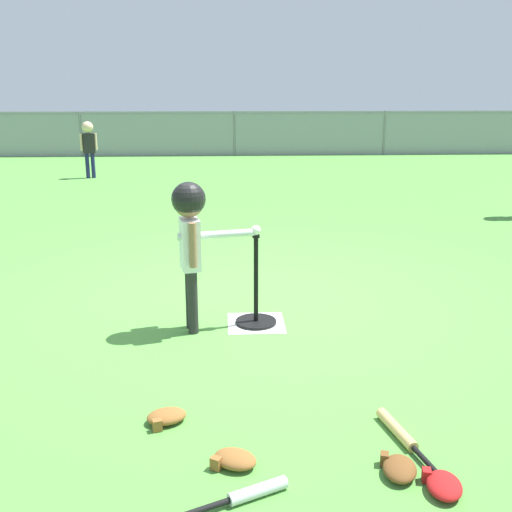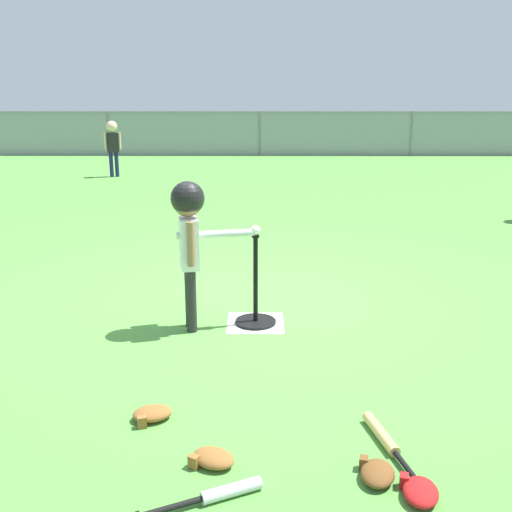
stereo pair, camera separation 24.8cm
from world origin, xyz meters
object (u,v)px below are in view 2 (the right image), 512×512
at_px(glove_tossed_aside, 421,491).
at_px(glove_outfield_drop, 378,473).
at_px(batting_tee, 256,309).
at_px(batter_child, 190,226).
at_px(spare_bat_wood, 387,441).
at_px(glove_by_plate, 213,458).
at_px(glove_near_bats, 153,414).
at_px(baseball_on_tee, 256,230).
at_px(fielder_deep_left, 113,141).
at_px(spare_bat_silver, 219,494).

height_order(glove_tossed_aside, glove_outfield_drop, same).
bearing_deg(batting_tee, batter_child, -167.83).
bearing_deg(spare_bat_wood, glove_by_plate, -169.86).
height_order(batting_tee, glove_near_bats, batting_tee).
xyz_separation_m(baseball_on_tee, fielder_deep_left, (-2.93, 7.87, -0.03)).
bearing_deg(fielder_deep_left, baseball_on_tee, -69.59).
relative_size(spare_bat_wood, glove_tossed_aside, 2.88).
xyz_separation_m(fielder_deep_left, glove_tossed_aside, (3.68, -9.95, -0.68)).
relative_size(glove_tossed_aside, glove_outfield_drop, 0.98).
height_order(batting_tee, batter_child, batter_child).
distance_m(batting_tee, fielder_deep_left, 8.42).
height_order(fielder_deep_left, spare_bat_silver, fielder_deep_left).
bearing_deg(glove_outfield_drop, glove_tossed_aside, -38.71).
xyz_separation_m(fielder_deep_left, glove_by_plate, (2.73, -9.70, -0.68)).
distance_m(batter_child, glove_by_plate, 1.91).
relative_size(baseball_on_tee, batter_child, 0.07).
xyz_separation_m(batting_tee, spare_bat_wood, (0.69, -1.67, -0.09)).
height_order(fielder_deep_left, glove_by_plate, fielder_deep_left).
distance_m(glove_by_plate, glove_near_bats, 0.56).
distance_m(spare_bat_wood, glove_near_bats, 1.28).
xyz_separation_m(spare_bat_wood, glove_tossed_aside, (0.07, -0.41, 0.01)).
xyz_separation_m(batter_child, glove_tossed_aside, (1.24, -1.97, -0.77)).
bearing_deg(glove_by_plate, fielder_deep_left, 105.72).
height_order(baseball_on_tee, glove_tossed_aside, baseball_on_tee).
height_order(spare_bat_wood, glove_tossed_aside, glove_tossed_aside).
relative_size(batter_child, spare_bat_wood, 1.59).
xyz_separation_m(baseball_on_tee, spare_bat_silver, (-0.15, -2.09, -0.72)).
xyz_separation_m(glove_near_bats, glove_tossed_aside, (1.32, -0.66, 0.00)).
relative_size(batter_child, fielder_deep_left, 1.02).
xyz_separation_m(batter_child, glove_near_bats, (-0.09, -1.31, -0.77)).
height_order(batting_tee, fielder_deep_left, fielder_deep_left).
bearing_deg(fielder_deep_left, batting_tee, -69.59).
height_order(fielder_deep_left, glove_tossed_aside, fielder_deep_left).
bearing_deg(glove_near_bats, glove_tossed_aside, -26.51).
relative_size(batting_tee, glove_by_plate, 2.64).
distance_m(baseball_on_tee, glove_outfield_drop, 2.15).
bearing_deg(batter_child, baseball_on_tee, 12.17).
distance_m(batter_child, glove_near_bats, 1.53).
height_order(batting_tee, glove_by_plate, batting_tee).
bearing_deg(spare_bat_silver, glove_tossed_aside, 0.98).
bearing_deg(fielder_deep_left, glove_outfield_drop, -70.29).
height_order(glove_near_bats, glove_outfield_drop, same).
bearing_deg(spare_bat_wood, baseball_on_tee, 112.36).
relative_size(spare_bat_silver, spare_bat_wood, 0.77).
xyz_separation_m(spare_bat_wood, glove_by_plate, (-0.89, -0.16, 0.01)).
bearing_deg(batting_tee, spare_bat_wood, -67.64).
bearing_deg(glove_tossed_aside, batter_child, 122.10).
height_order(batter_child, spare_bat_wood, batter_child).
bearing_deg(fielder_deep_left, spare_bat_wood, -69.24).
bearing_deg(glove_by_plate, glove_outfield_drop, -8.14).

